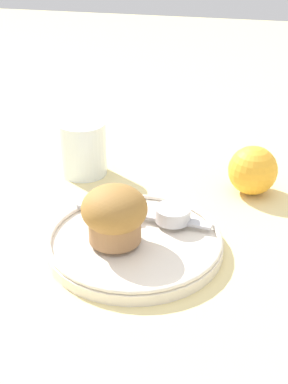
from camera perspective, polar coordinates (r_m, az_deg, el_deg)
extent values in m
plane|color=beige|center=(0.69, 0.57, -4.89)|extent=(3.00, 3.00, 0.00)
cylinder|color=silver|center=(0.67, -0.99, -5.60)|extent=(0.22, 0.22, 0.01)
torus|color=silver|center=(0.66, -1.00, -4.88)|extent=(0.22, 0.22, 0.01)
cylinder|color=#9E7047|center=(0.64, -3.13, -3.71)|extent=(0.06, 0.06, 0.04)
ellipsoid|color=olive|center=(0.63, -3.19, -1.80)|extent=(0.08, 0.08, 0.06)
cylinder|color=silver|center=(0.69, 3.11, -2.36)|extent=(0.05, 0.05, 0.02)
cylinder|color=silver|center=(0.68, 3.12, -1.84)|extent=(0.04, 0.04, 0.00)
sphere|color=maroon|center=(0.70, -2.16, -2.10)|extent=(0.01, 0.01, 0.01)
sphere|color=maroon|center=(0.69, -1.18, -2.22)|extent=(0.01, 0.01, 0.01)
cube|color=#B7B7BC|center=(0.70, -0.11, -2.42)|extent=(0.18, 0.03, 0.00)
sphere|color=#F4A82D|center=(0.80, 11.53, 2.28)|extent=(0.07, 0.07, 0.07)
cylinder|color=silver|center=(0.84, -6.51, 4.63)|extent=(0.07, 0.07, 0.09)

